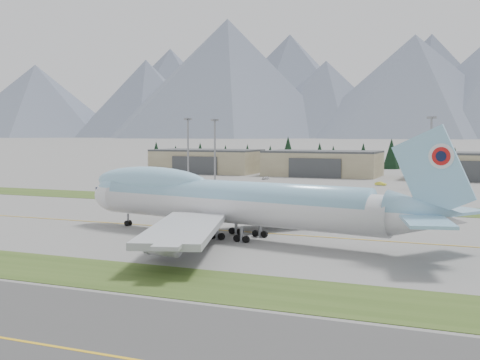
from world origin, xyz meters
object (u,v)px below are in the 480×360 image
at_px(service_vehicle_a, 266,180).
at_px(service_vehicle_b, 381,186).
at_px(hangar_left, 207,161).
at_px(hangar_center, 323,163).
at_px(boeing_747_freighter, 230,201).
at_px(hangar_right, 472,166).

xyz_separation_m(service_vehicle_a, service_vehicle_b, (46.63, -10.58, 0.00)).
relative_size(hangar_left, hangar_center, 1.00).
xyz_separation_m(boeing_747_freighter, hangar_left, (-78.64, 156.27, -1.06)).
xyz_separation_m(hangar_center, service_vehicle_b, (31.02, -39.69, -5.39)).
distance_m(hangar_right, service_vehicle_b, 49.44).
relative_size(hangar_left, service_vehicle_a, 13.31).
bearing_deg(hangar_right, service_vehicle_b, -126.14).
bearing_deg(service_vehicle_b, boeing_747_freighter, -168.94).
relative_size(boeing_747_freighter, hangar_center, 1.55).
bearing_deg(hangar_right, boeing_747_freighter, -103.10).
xyz_separation_m(hangar_left, service_vehicle_b, (86.02, -39.69, -5.39)).
relative_size(hangar_right, service_vehicle_b, 11.91).
bearing_deg(hangar_center, boeing_747_freighter, -81.40).
bearing_deg(hangar_center, service_vehicle_a, -118.20).
bearing_deg(hangar_right, hangar_center, 180.00).
bearing_deg(boeing_747_freighter, hangar_left, 127.31).
xyz_separation_m(hangar_left, hangar_right, (115.00, 0.00, 0.00)).
distance_m(boeing_747_freighter, hangar_center, 158.05).
xyz_separation_m(hangar_center, hangar_right, (60.00, 0.00, 0.00)).
bearing_deg(hangar_right, service_vehicle_a, -158.94).
bearing_deg(service_vehicle_b, hangar_right, -21.46).
height_order(hangar_left, hangar_right, same).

